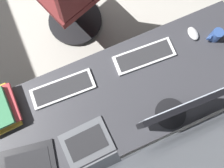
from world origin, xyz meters
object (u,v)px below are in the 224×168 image
(coffee_mug, at_px, (215,35))
(monitor_primary, at_px, (181,109))
(mouse_main, at_px, (193,33))
(office_chair, at_px, (73,2))
(laptop_leftmost, at_px, (90,153))
(drawer_pedestal, at_px, (62,133))
(keyboard_main, at_px, (144,56))
(keyboard_spare, at_px, (63,89))

(coffee_mug, bearing_deg, monitor_primary, 33.90)
(mouse_main, xyz_separation_m, office_chair, (0.65, -0.77, -0.29))
(laptop_leftmost, distance_m, mouse_main, 1.06)
(drawer_pedestal, height_order, laptop_leftmost, laptop_leftmost)
(monitor_primary, distance_m, keyboard_main, 0.47)
(keyboard_spare, distance_m, coffee_mug, 1.09)
(laptop_leftmost, xyz_separation_m, keyboard_main, (-0.58, -0.43, -0.04))
(laptop_leftmost, relative_size, coffee_mug, 2.94)
(monitor_primary, distance_m, office_chair, 1.32)
(laptop_leftmost, bearing_deg, monitor_primary, -178.32)
(laptop_leftmost, xyz_separation_m, office_chair, (-0.31, -1.22, -0.32))
(keyboard_main, distance_m, mouse_main, 0.38)
(keyboard_spare, height_order, office_chair, office_chair)
(mouse_main, xyz_separation_m, coffee_mug, (-0.12, 0.08, 0.03))
(office_chair, bearing_deg, mouse_main, 129.99)
(drawer_pedestal, height_order, coffee_mug, coffee_mug)
(monitor_primary, xyz_separation_m, coffee_mug, (-0.52, -0.35, -0.19))
(keyboard_main, relative_size, coffee_mug, 3.79)
(laptop_leftmost, relative_size, office_chair, 0.34)
(monitor_primary, distance_m, keyboard_spare, 0.75)
(drawer_pedestal, distance_m, office_chair, 1.12)
(drawer_pedestal, relative_size, monitor_primary, 1.40)
(monitor_primary, bearing_deg, office_chair, -78.27)
(coffee_mug, bearing_deg, drawer_pedestal, 6.32)
(drawer_pedestal, height_order, office_chair, office_chair)
(drawer_pedestal, relative_size, office_chair, 0.72)
(keyboard_main, distance_m, keyboard_spare, 0.59)
(drawer_pedestal, distance_m, coffee_mug, 1.35)
(office_chair, bearing_deg, keyboard_spare, 67.04)
(keyboard_spare, distance_m, mouse_main, 0.97)
(mouse_main, bearing_deg, keyboard_main, 1.57)
(drawer_pedestal, bearing_deg, coffee_mug, -173.68)
(drawer_pedestal, bearing_deg, monitor_primary, 164.81)
(mouse_main, bearing_deg, keyboard_spare, -0.07)
(monitor_primary, xyz_separation_m, office_chair, (0.25, -1.20, -0.50))
(office_chair, bearing_deg, laptop_leftmost, 75.62)
(monitor_primary, height_order, laptop_leftmost, monitor_primary)
(coffee_mug, bearing_deg, keyboard_spare, -4.34)
(drawer_pedestal, distance_m, keyboard_spare, 0.49)
(monitor_primary, bearing_deg, drawer_pedestal, -15.19)
(mouse_main, height_order, coffee_mug, coffee_mug)
(drawer_pedestal, height_order, keyboard_spare, keyboard_spare)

